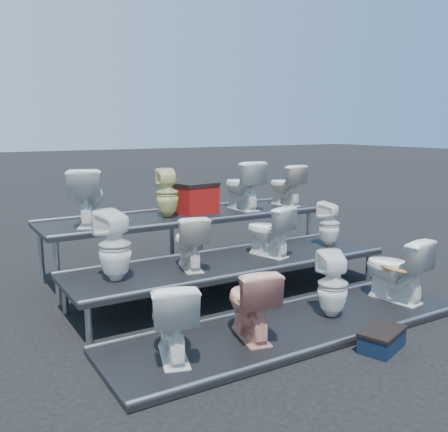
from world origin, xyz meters
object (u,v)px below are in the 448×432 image
toilet_2 (333,284)px  toilet_7 (329,224)px  toilet_1 (250,302)px  toilet_11 (285,185)px  toilet_0 (172,319)px  red_crate (196,199)px  toilet_5 (190,242)px  toilet_4 (115,245)px  toilet_9 (167,193)px  toilet_6 (268,231)px  toilet_10 (242,185)px  toilet_8 (88,197)px  toilet_3 (396,269)px  step_stool (382,341)px

toilet_2 → toilet_7: toilet_7 is taller
toilet_1 → toilet_11: bearing=-120.5°
toilet_0 → toilet_1: 0.86m
toilet_1 → red_crate: (0.81, 2.71, 0.64)m
toilet_1 → toilet_5: 1.35m
red_crate → toilet_4: bearing=-151.5°
toilet_9 → toilet_7: bearing=158.2°
toilet_7 → toilet_6: bearing=-21.8°
toilet_7 → toilet_10: (-0.65, 1.30, 0.47)m
toilet_8 → toilet_10: 2.44m
toilet_1 → toilet_9: bearing=-83.8°
toilet_11 → red_crate: toilet_11 is taller
toilet_2 → toilet_9: bearing=-51.0°
toilet_2 → toilet_3: 1.03m
toilet_8 → toilet_3: bearing=162.1°
toilet_6 → toilet_2: bearing=72.9°
toilet_5 → toilet_6: (1.17, 0.00, 0.01)m
toilet_11 → toilet_4: bearing=17.4°
toilet_1 → toilet_5: bearing=-76.7°
toilet_1 → toilet_3: size_ratio=0.94×
toilet_6 → step_stool: (-0.14, -2.10, -0.71)m
toilet_2 → toilet_6: (0.05, 1.30, 0.37)m
toilet_2 → toilet_11: (1.34, 2.60, 0.77)m
toilet_11 → toilet_3: bearing=79.6°
toilet_10 → toilet_11: size_ratio=1.13×
toilet_3 → toilet_5: 2.53m
toilet_1 → toilet_11: size_ratio=1.09×
toilet_5 → step_stool: (1.03, -2.10, -0.70)m
toilet_7 → toilet_8: (-3.09, 1.30, 0.46)m
toilet_7 → toilet_8: 3.39m
toilet_0 → toilet_3: (2.99, 0.00, 0.02)m
toilet_1 → toilet_4: bearing=-41.3°
toilet_4 → toilet_10: toilet_10 is taller
toilet_2 → red_crate: bearing=-62.1°
red_crate → step_stool: red_crate is taller
toilet_10 → toilet_5: bearing=38.6°
toilet_8 → toilet_9: toilet_8 is taller
toilet_10 → toilet_2: bearing=79.0°
toilet_3 → toilet_5: bearing=-40.1°
toilet_2 → toilet_10: bearing=-78.7°
toilet_0 → toilet_11: size_ratio=1.10×
toilet_0 → toilet_7: (3.10, 1.30, 0.35)m
toilet_4 → toilet_3: bearing=140.1°
toilet_6 → red_crate: 1.47m
toilet_1 → toilet_11: toilet_11 is taller
toilet_11 → toilet_9: bearing=-3.6°
toilet_3 → toilet_7: 1.34m
toilet_4 → toilet_0: bearing=76.6°
toilet_2 → toilet_8: (-1.96, 2.60, 0.81)m
toilet_8 → red_crate: size_ratio=1.34×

